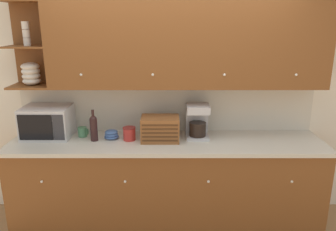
% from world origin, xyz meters
% --- Properties ---
extents(ground_plane, '(24.00, 24.00, 0.00)m').
position_xyz_m(ground_plane, '(0.00, 0.00, 0.00)').
color(ground_plane, '#9E754C').
extents(wall_back, '(5.58, 0.06, 2.60)m').
position_xyz_m(wall_back, '(0.00, 0.03, 1.30)').
color(wall_back, silver).
rests_on(wall_back, ground_plane).
extents(counter_unit, '(3.20, 0.69, 0.94)m').
position_xyz_m(counter_unit, '(0.00, -0.33, 0.47)').
color(counter_unit, brown).
rests_on(counter_unit, ground_plane).
extents(backsplash_panel, '(3.18, 0.01, 0.53)m').
position_xyz_m(backsplash_panel, '(0.00, -0.01, 1.21)').
color(backsplash_panel, beige).
rests_on(backsplash_panel, counter_unit).
extents(upper_cabinets, '(3.18, 0.36, 0.84)m').
position_xyz_m(upper_cabinets, '(0.16, -0.17, 1.89)').
color(upper_cabinets, brown).
rests_on(upper_cabinets, backsplash_panel).
extents(microwave, '(0.49, 0.38, 0.33)m').
position_xyz_m(microwave, '(-1.25, -0.21, 1.11)').
color(microwave, silver).
rests_on(microwave, counter_unit).
extents(mug, '(0.11, 0.09, 0.10)m').
position_xyz_m(mug, '(-0.89, -0.20, 0.99)').
color(mug, '#4C845B').
rests_on(mug, counter_unit).
extents(wine_bottle, '(0.08, 0.08, 0.32)m').
position_xyz_m(wine_bottle, '(-0.74, -0.33, 1.09)').
color(wine_bottle, black).
rests_on(wine_bottle, counter_unit).
extents(bowl_stack_on_counter, '(0.15, 0.15, 0.09)m').
position_xyz_m(bowl_stack_on_counter, '(-0.58, -0.27, 0.99)').
color(bowl_stack_on_counter, '#3D5B93').
rests_on(bowl_stack_on_counter, counter_unit).
extents(storage_canister, '(0.13, 0.13, 0.14)m').
position_xyz_m(storage_canister, '(-0.38, -0.31, 1.01)').
color(storage_canister, '#B22D28').
rests_on(storage_canister, counter_unit).
extents(bread_box, '(0.38, 0.27, 0.25)m').
position_xyz_m(bread_box, '(-0.07, -0.32, 1.07)').
color(bread_box, brown).
rests_on(bread_box, counter_unit).
extents(coffee_maker, '(0.23, 0.24, 0.36)m').
position_xyz_m(coffee_maker, '(0.32, -0.22, 1.12)').
color(coffee_maker, '#B7B7BC').
rests_on(coffee_maker, counter_unit).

